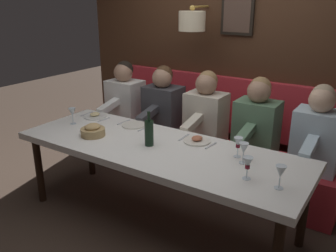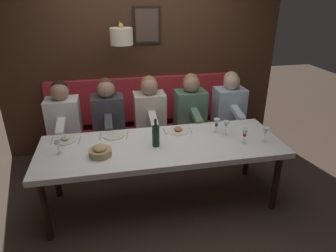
{
  "view_description": "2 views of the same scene",
  "coord_description": "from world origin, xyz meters",
  "px_view_note": "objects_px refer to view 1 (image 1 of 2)",
  "views": [
    {
      "loc": [
        -2.3,
        -1.62,
        1.92
      ],
      "look_at": [
        0.05,
        -0.08,
        0.92
      ],
      "focal_mm": 38.32,
      "sensor_mm": 36.0,
      "label": 1
    },
    {
      "loc": [
        -2.75,
        0.48,
        2.21
      ],
      "look_at": [
        0.05,
        -0.08,
        0.92
      ],
      "focal_mm": 32.14,
      "sensor_mm": 36.0,
      "label": 2
    }
  ],
  "objects_px": {
    "wine_glass_4": "(238,143)",
    "wine_bottle": "(149,133)",
    "diner_far": "(163,104)",
    "diner_farthest": "(125,97)",
    "dining_table": "(157,153)",
    "wine_glass_0": "(281,172)",
    "wine_glass_2": "(248,164)",
    "diner_nearest": "(317,132)",
    "diner_near": "(257,121)",
    "bread_bowl": "(93,131)",
    "diner_middle": "(206,112)",
    "wine_glass_3": "(244,149)",
    "wine_glass_1": "(72,113)"
  },
  "relations": [
    {
      "from": "wine_glass_3",
      "to": "wine_glass_4",
      "type": "height_order",
      "value": "same"
    },
    {
      "from": "diner_far",
      "to": "wine_glass_0",
      "type": "height_order",
      "value": "diner_far"
    },
    {
      "from": "diner_middle",
      "to": "diner_near",
      "type": "bearing_deg",
      "value": -90.0
    },
    {
      "from": "diner_far",
      "to": "bread_bowl",
      "type": "distance_m",
      "value": 1.01
    },
    {
      "from": "wine_glass_4",
      "to": "wine_bottle",
      "type": "xyz_separation_m",
      "value": [
        -0.19,
        0.72,
        0.0
      ]
    },
    {
      "from": "wine_glass_2",
      "to": "wine_bottle",
      "type": "xyz_separation_m",
      "value": [
        0.12,
        0.92,
        0.0
      ]
    },
    {
      "from": "diner_far",
      "to": "wine_glass_4",
      "type": "bearing_deg",
      "value": -120.95
    },
    {
      "from": "diner_far",
      "to": "diner_farthest",
      "type": "relative_size",
      "value": 1.0
    },
    {
      "from": "diner_near",
      "to": "wine_glass_2",
      "type": "xyz_separation_m",
      "value": [
        -1.02,
        -0.31,
        0.04
      ]
    },
    {
      "from": "wine_glass_2",
      "to": "diner_nearest",
      "type": "bearing_deg",
      "value": -13.55
    },
    {
      "from": "dining_table",
      "to": "wine_glass_0",
      "type": "bearing_deg",
      "value": -97.96
    },
    {
      "from": "wine_glass_4",
      "to": "diner_farthest",
      "type": "bearing_deg",
      "value": 67.66
    },
    {
      "from": "diner_near",
      "to": "diner_far",
      "type": "distance_m",
      "value": 1.09
    },
    {
      "from": "diner_farthest",
      "to": "wine_glass_4",
      "type": "height_order",
      "value": "diner_farthest"
    },
    {
      "from": "diner_nearest",
      "to": "diner_near",
      "type": "height_order",
      "value": "same"
    },
    {
      "from": "dining_table",
      "to": "diner_farthest",
      "type": "relative_size",
      "value": 3.22
    },
    {
      "from": "dining_table",
      "to": "wine_glass_4",
      "type": "xyz_separation_m",
      "value": [
        0.17,
        -0.66,
        0.18
      ]
    },
    {
      "from": "diner_near",
      "to": "diner_middle",
      "type": "distance_m",
      "value": 0.55
    },
    {
      "from": "wine_bottle",
      "to": "bread_bowl",
      "type": "xyz_separation_m",
      "value": [
        -0.1,
        0.56,
        -0.07
      ]
    },
    {
      "from": "diner_middle",
      "to": "wine_bottle",
      "type": "distance_m",
      "value": 0.91
    },
    {
      "from": "diner_nearest",
      "to": "dining_table",
      "type": "bearing_deg",
      "value": 128.68
    },
    {
      "from": "wine_glass_1",
      "to": "wine_glass_2",
      "type": "xyz_separation_m",
      "value": [
        -0.15,
        -1.88,
        -0.0
      ]
    },
    {
      "from": "wine_glass_0",
      "to": "wine_glass_2",
      "type": "height_order",
      "value": "same"
    },
    {
      "from": "diner_far",
      "to": "diner_farthest",
      "type": "height_order",
      "value": "same"
    },
    {
      "from": "diner_nearest",
      "to": "wine_glass_4",
      "type": "distance_m",
      "value": 0.84
    },
    {
      "from": "diner_nearest",
      "to": "wine_glass_3",
      "type": "distance_m",
      "value": 0.88
    },
    {
      "from": "dining_table",
      "to": "diner_nearest",
      "type": "relative_size",
      "value": 3.22
    },
    {
      "from": "wine_glass_1",
      "to": "diner_far",
      "type": "bearing_deg",
      "value": -29.33
    },
    {
      "from": "wine_glass_2",
      "to": "wine_glass_0",
      "type": "bearing_deg",
      "value": -92.36
    },
    {
      "from": "wine_glass_2",
      "to": "wine_glass_4",
      "type": "height_order",
      "value": "same"
    },
    {
      "from": "wine_glass_1",
      "to": "bread_bowl",
      "type": "relative_size",
      "value": 0.75
    },
    {
      "from": "bread_bowl",
      "to": "diner_farthest",
      "type": "bearing_deg",
      "value": 24.39
    },
    {
      "from": "wine_glass_1",
      "to": "wine_glass_3",
      "type": "distance_m",
      "value": 1.76
    },
    {
      "from": "wine_glass_3",
      "to": "wine_glass_2",
      "type": "bearing_deg",
      "value": -152.11
    },
    {
      "from": "wine_glass_0",
      "to": "dining_table",
      "type": "bearing_deg",
      "value": 82.04
    },
    {
      "from": "diner_farthest",
      "to": "wine_glass_0",
      "type": "relative_size",
      "value": 4.82
    },
    {
      "from": "diner_near",
      "to": "bread_bowl",
      "type": "bearing_deg",
      "value": 130.42
    },
    {
      "from": "diner_near",
      "to": "wine_glass_2",
      "type": "relative_size",
      "value": 4.82
    },
    {
      "from": "diner_nearest",
      "to": "wine_glass_3",
      "type": "bearing_deg",
      "value": 155.32
    },
    {
      "from": "bread_bowl",
      "to": "diner_middle",
      "type": "bearing_deg",
      "value": -32.13
    },
    {
      "from": "wine_glass_2",
      "to": "bread_bowl",
      "type": "distance_m",
      "value": 1.49
    },
    {
      "from": "diner_near",
      "to": "diner_far",
      "type": "xyz_separation_m",
      "value": [
        0.0,
        1.09,
        0.0
      ]
    },
    {
      "from": "diner_far",
      "to": "wine_glass_2",
      "type": "xyz_separation_m",
      "value": [
        -1.02,
        -1.39,
        0.04
      ]
    },
    {
      "from": "wine_glass_4",
      "to": "dining_table",
      "type": "bearing_deg",
      "value": 104.27
    },
    {
      "from": "diner_middle",
      "to": "wine_glass_2",
      "type": "relative_size",
      "value": 4.82
    },
    {
      "from": "diner_nearest",
      "to": "wine_glass_2",
      "type": "bearing_deg",
      "value": 166.45
    },
    {
      "from": "diner_far",
      "to": "wine_glass_4",
      "type": "relative_size",
      "value": 4.82
    },
    {
      "from": "wine_glass_1",
      "to": "bread_bowl",
      "type": "bearing_deg",
      "value": -107.91
    },
    {
      "from": "diner_farthest",
      "to": "wine_glass_2",
      "type": "bearing_deg",
      "value": -117.84
    },
    {
      "from": "wine_glass_3",
      "to": "bread_bowl",
      "type": "relative_size",
      "value": 0.75
    }
  ]
}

